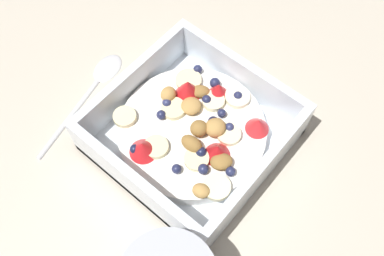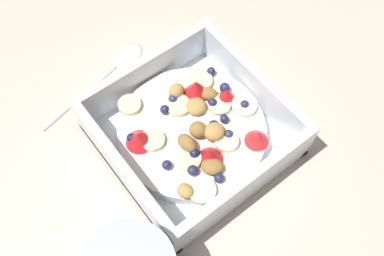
{
  "view_description": "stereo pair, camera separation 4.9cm",
  "coord_description": "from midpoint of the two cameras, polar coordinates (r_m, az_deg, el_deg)",
  "views": [
    {
      "loc": [
        -0.14,
        0.2,
        0.46
      ],
      "look_at": [
        0.02,
        0.02,
        0.03
      ],
      "focal_mm": 40.15,
      "sensor_mm": 36.0,
      "label": 1
    },
    {
      "loc": [
        -0.17,
        0.16,
        0.46
      ],
      "look_at": [
        0.02,
        0.02,
        0.03
      ],
      "focal_mm": 40.15,
      "sensor_mm": 36.0,
      "label": 2
    }
  ],
  "objects": [
    {
      "name": "fruit_bowl",
      "position": [
        0.5,
        2.93,
        -0.71
      ],
      "size": [
        0.2,
        0.2,
        0.06
      ],
      "color": "white",
      "rests_on": "ground"
    },
    {
      "name": "spoon",
      "position": [
        0.57,
        -8.04,
        7.95
      ],
      "size": [
        0.06,
        0.17,
        0.01
      ],
      "color": "silver",
      "rests_on": "ground"
    },
    {
      "name": "ground_plane",
      "position": [
        0.52,
        5.43,
        -1.84
      ],
      "size": [
        2.4,
        2.4,
        0.0
      ],
      "primitive_type": "plane",
      "color": "beige"
    }
  ]
}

